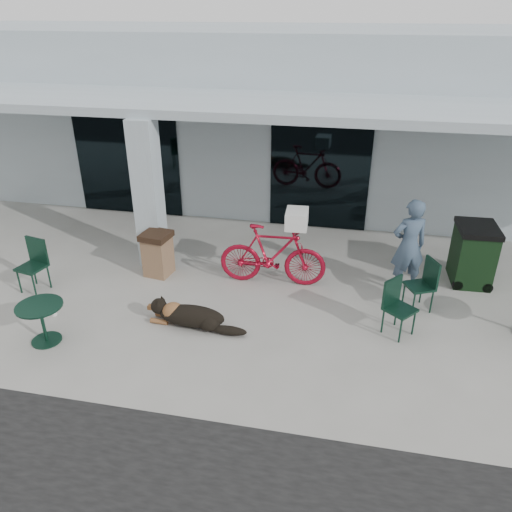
% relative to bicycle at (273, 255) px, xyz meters
% --- Properties ---
extents(ground, '(80.00, 80.00, 0.00)m').
position_rel_bicycle_xyz_m(ground, '(-1.19, -1.90, -0.64)').
color(ground, '#A8A69F').
rests_on(ground, ground).
extents(building, '(22.00, 7.00, 4.50)m').
position_rel_bicycle_xyz_m(building, '(-1.19, 6.60, 1.61)').
color(building, silver).
rests_on(building, ground).
extents(storefront_glass_left, '(2.80, 0.06, 2.70)m').
position_rel_bicycle_xyz_m(storefront_glass_left, '(-4.39, 3.08, 0.71)').
color(storefront_glass_left, black).
rests_on(storefront_glass_left, ground).
extents(storefront_glass_right, '(2.40, 0.06, 2.70)m').
position_rel_bicycle_xyz_m(storefront_glass_right, '(0.61, 3.08, 0.71)').
color(storefront_glass_right, black).
rests_on(storefront_glass_right, ground).
extents(column, '(0.50, 0.50, 3.12)m').
position_rel_bicycle_xyz_m(column, '(-2.69, 0.40, 0.92)').
color(column, silver).
rests_on(column, ground).
extents(overhang, '(22.00, 2.80, 0.18)m').
position_rel_bicycle_xyz_m(overhang, '(-1.19, 1.70, 2.57)').
color(overhang, silver).
rests_on(overhang, column).
extents(bicycle, '(2.15, 0.71, 1.27)m').
position_rel_bicycle_xyz_m(bicycle, '(0.00, 0.00, 0.00)').
color(bicycle, '#A50D25').
rests_on(bicycle, ground).
extents(laundry_basket, '(0.44, 0.58, 0.33)m').
position_rel_bicycle_xyz_m(laundry_basket, '(0.45, 0.02, 0.80)').
color(laundry_basket, white).
rests_on(laundry_basket, bicycle).
extents(dog, '(1.39, 0.53, 0.46)m').
position_rel_bicycle_xyz_m(dog, '(-1.12, -1.78, -0.41)').
color(dog, black).
rests_on(dog, ground).
extents(cup_near_dog, '(0.12, 0.12, 0.11)m').
position_rel_bicycle_xyz_m(cup_near_dog, '(-3.69, -1.97, -0.58)').
color(cup_near_dog, white).
rests_on(cup_near_dog, ground).
extents(cafe_table_near, '(0.94, 0.94, 0.71)m').
position_rel_bicycle_xyz_m(cafe_table_near, '(-3.39, -2.70, -0.28)').
color(cafe_table_near, '#123426').
rests_on(cafe_table_near, ground).
extents(cafe_chair_near, '(0.58, 0.61, 1.06)m').
position_rel_bicycle_xyz_m(cafe_chair_near, '(-4.54, -1.23, -0.11)').
color(cafe_chair_near, '#123426').
rests_on(cafe_chair_near, ground).
extents(cafe_chair_far_a, '(0.67, 0.66, 1.00)m').
position_rel_bicycle_xyz_m(cafe_chair_far_a, '(2.41, -1.29, -0.14)').
color(cafe_chair_far_a, '#123426').
rests_on(cafe_chair_far_a, ground).
extents(cafe_chair_far_b, '(0.64, 0.62, 1.00)m').
position_rel_bicycle_xyz_m(cafe_chair_far_b, '(2.79, -0.41, -0.14)').
color(cafe_chair_far_b, '#123426').
rests_on(cafe_chair_far_b, ground).
extents(person, '(0.80, 0.66, 1.89)m').
position_rel_bicycle_xyz_m(person, '(2.59, 0.30, 0.31)').
color(person, '#40546C').
rests_on(person, ground).
extents(trash_receptacle, '(0.63, 0.63, 0.94)m').
position_rel_bicycle_xyz_m(trash_receptacle, '(-2.39, -0.10, -0.17)').
color(trash_receptacle, '#836044').
rests_on(trash_receptacle, ground).
extents(wheeled_bin, '(0.78, 0.98, 1.22)m').
position_rel_bicycle_xyz_m(wheeled_bin, '(3.92, 0.90, -0.03)').
color(wheeled_bin, black).
rests_on(wheeled_bin, ground).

